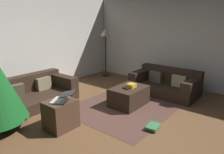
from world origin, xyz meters
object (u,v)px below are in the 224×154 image
at_px(couch_left, 33,93).
at_px(couch_right, 166,84).
at_px(tv_remote, 125,89).
at_px(laptop, 63,98).
at_px(book_stack, 153,127).
at_px(gift_box, 131,86).
at_px(corner_lamp, 105,36).
at_px(side_table, 61,115).
at_px(ottoman, 129,96).

relative_size(couch_left, couch_right, 1.07).
height_order(tv_remote, laptop, laptop).
relative_size(laptop, book_stack, 1.66).
bearing_deg(gift_box, laptop, 168.27).
bearing_deg(book_stack, couch_right, 19.07).
xyz_separation_m(couch_left, corner_lamp, (3.00, 0.36, 1.13)).
bearing_deg(gift_box, book_stack, -125.72).
height_order(couch_right, book_stack, couch_right).
bearing_deg(side_table, couch_right, -12.49).
bearing_deg(side_table, couch_left, 77.98).
distance_m(ottoman, book_stack, 1.17).
xyz_separation_m(couch_right, tv_remote, (-1.44, 0.30, 0.18)).
bearing_deg(side_table, tv_remote, -13.19).
bearing_deg(book_stack, ottoman, 56.70).
relative_size(tv_remote, corner_lamp, 0.10).
bearing_deg(gift_box, tv_remote, 167.38).
xyz_separation_m(couch_left, gift_box, (1.37, -1.81, 0.22)).
relative_size(couch_left, corner_lamp, 1.12).
distance_m(tv_remote, book_stack, 1.15).
xyz_separation_m(couch_right, corner_lamp, (0.37, 2.43, 1.12)).
height_order(couch_left, side_table, couch_left).
relative_size(couch_left, book_stack, 5.84).
bearing_deg(couch_right, corner_lamp, -7.61).
distance_m(couch_left, ottoman, 2.22).
height_order(couch_left, book_stack, couch_left).
height_order(side_table, laptop, laptop).
bearing_deg(couch_right, book_stack, 110.23).
distance_m(laptop, corner_lamp, 3.84).
bearing_deg(tv_remote, laptop, -174.37).
xyz_separation_m(couch_left, side_table, (-0.30, -1.42, 0.01)).
height_order(ottoman, side_table, side_table).
bearing_deg(laptop, ottoman, -10.48).
relative_size(gift_box, side_table, 0.38).
xyz_separation_m(book_stack, corner_lamp, (2.30, 3.09, 1.34)).
bearing_deg(laptop, side_table, 122.13).
bearing_deg(couch_right, ottoman, 77.99).
xyz_separation_m(couch_right, book_stack, (-1.93, -0.67, -0.22)).
relative_size(ottoman, laptop, 1.66).
height_order(ottoman, corner_lamp, corner_lamp).
bearing_deg(tv_remote, gift_box, 4.63).
bearing_deg(tv_remote, couch_left, 141.12).
bearing_deg(book_stack, tv_remote, 63.37).
distance_m(side_table, corner_lamp, 3.92).
bearing_deg(tv_remote, book_stack, -99.38).
height_order(side_table, corner_lamp, corner_lamp).
bearing_deg(couch_left, laptop, 78.21).
bearing_deg(ottoman, tv_remote, -179.26).
xyz_separation_m(ottoman, side_table, (-1.64, 0.35, 0.05)).
distance_m(book_stack, corner_lamp, 4.08).
distance_m(couch_right, side_table, 3.00).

